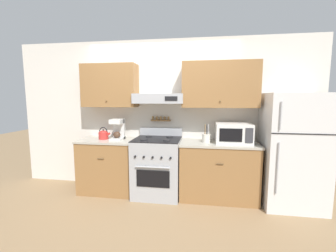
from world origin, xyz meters
name	(u,v)px	position (x,y,z in m)	size (l,w,h in m)	color
ground_plane	(154,202)	(0.00, 0.00, 0.00)	(16.00, 16.00, 0.00)	#937551
wall_back	(164,106)	(0.05, 0.59, 1.44)	(5.20, 0.46, 2.55)	silver
counter_left	(109,165)	(-0.84, 0.32, 0.45)	(0.94, 0.63, 0.89)	olive
counter_right	(218,170)	(0.97, 0.32, 0.45)	(1.19, 0.63, 0.89)	olive
stove_range	(157,167)	(0.00, 0.29, 0.47)	(0.74, 0.70, 1.06)	#ADAFB5
refrigerator	(292,150)	(2.01, 0.25, 0.82)	(0.81, 0.75, 1.65)	white
tea_kettle	(103,134)	(-0.93, 0.32, 0.97)	(0.20, 0.16, 0.20)	red
coffee_maker	(118,129)	(-0.68, 0.35, 1.06)	(0.19, 0.26, 0.34)	white
microwave	(234,133)	(1.18, 0.34, 1.04)	(0.53, 0.40, 0.30)	white
utensil_crock	(206,138)	(0.77, 0.32, 0.96)	(0.13, 0.13, 0.28)	silver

